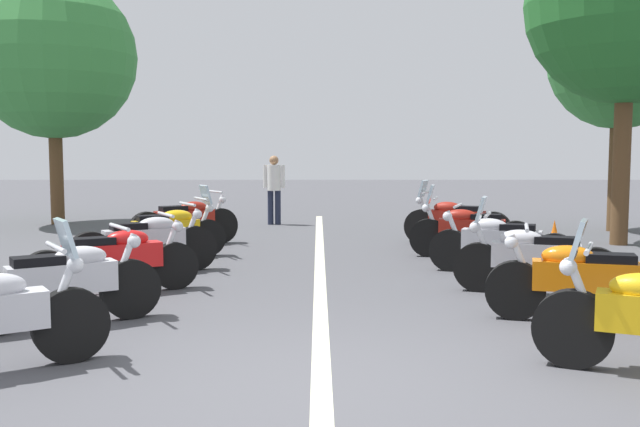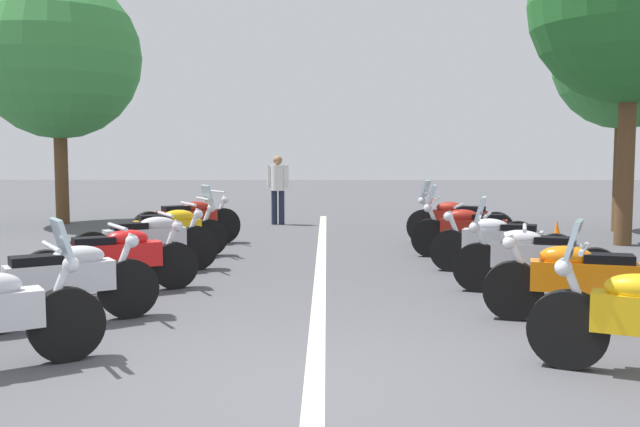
{
  "view_description": "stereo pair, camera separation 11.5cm",
  "coord_description": "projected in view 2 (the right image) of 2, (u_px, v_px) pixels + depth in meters",
  "views": [
    {
      "loc": [
        -4.96,
        0.02,
        1.74
      ],
      "look_at": [
        4.5,
        0.0,
        0.91
      ],
      "focal_mm": 39.2,
      "sensor_mm": 36.0,
      "label": 1
    },
    {
      "loc": [
        -4.96,
        -0.09,
        1.74
      ],
      "look_at": [
        4.5,
        0.0,
        0.91
      ],
      "focal_mm": 39.2,
      "sensor_mm": 36.0,
      "label": 2
    }
  ],
  "objects": [
    {
      "name": "bystander_0",
      "position": [
        278.0,
        184.0,
        16.88
      ],
      "size": [
        0.32,
        0.53,
        1.67
      ],
      "rotation": [
        0.0,
        0.0,
        3.03
      ],
      "color": "#1E2338",
      "rests_on": "ground_plane"
    },
    {
      "name": "roadside_tree_2",
      "position": [
        625.0,
        58.0,
        15.14
      ],
      "size": [
        3.09,
        3.09,
        5.35
      ],
      "color": "brown",
      "rests_on": "ground_plane"
    },
    {
      "name": "motorcycle_right_row_3",
      "position": [
        501.0,
        243.0,
        9.97
      ],
      "size": [
        0.97,
        1.99,
        0.99
      ],
      "rotation": [
        0.0,
        0.0,
        1.21
      ],
      "color": "black",
      "rests_on": "ground_plane"
    },
    {
      "name": "motorcycle_right_row_4",
      "position": [
        472.0,
        230.0,
        11.46
      ],
      "size": [
        0.84,
        2.01,
        1.21
      ],
      "rotation": [
        0.0,
        0.0,
        1.32
      ],
      "color": "black",
      "rests_on": "ground_plane"
    },
    {
      "name": "motorcycle_left_row_2",
      "position": [
        114.0,
        258.0,
        8.56
      ],
      "size": [
        1.18,
        1.94,
        0.98
      ],
      "rotation": [
        0.0,
        0.0,
        -1.07
      ],
      "color": "black",
      "rests_on": "ground_plane"
    },
    {
      "name": "motorcycle_right_row_1",
      "position": [
        582.0,
        281.0,
        7.05
      ],
      "size": [
        0.86,
        1.96,
        0.99
      ],
      "rotation": [
        0.0,
        0.0,
        1.3
      ],
      "color": "black",
      "rests_on": "ground_plane"
    },
    {
      "name": "traffic_cone_0",
      "position": [
        557.0,
        239.0,
        11.72
      ],
      "size": [
        0.36,
        0.36,
        0.61
      ],
      "color": "orange",
      "rests_on": "ground_plane"
    },
    {
      "name": "roadside_tree_0",
      "position": [
        631.0,
        3.0,
        12.79
      ],
      "size": [
        3.7,
        3.7,
        6.35
      ],
      "color": "brown",
      "rests_on": "ground_plane"
    },
    {
      "name": "motorcycle_left_row_3",
      "position": [
        147.0,
        242.0,
        9.98
      ],
      "size": [
        1.2,
        1.94,
        1.01
      ],
      "rotation": [
        0.0,
        0.0,
        -1.05
      ],
      "color": "black",
      "rests_on": "ground_plane"
    },
    {
      "name": "motorcycle_left_row_5",
      "position": [
        188.0,
        221.0,
        13.04
      ],
      "size": [
        1.27,
        1.86,
        1.02
      ],
      "rotation": [
        0.0,
        0.0,
        -1.0
      ],
      "color": "black",
      "rests_on": "ground_plane"
    },
    {
      "name": "motorcycle_left_row_4",
      "position": [
        170.0,
        231.0,
        11.45
      ],
      "size": [
        1.11,
        1.85,
        1.2
      ],
      "rotation": [
        0.0,
        0.0,
        -1.07
      ],
      "color": "black",
      "rests_on": "ground_plane"
    },
    {
      "name": "lane_centre_stripe",
      "position": [
        320.0,
        274.0,
        10.03
      ],
      "size": [
        18.28,
        0.16,
        0.01
      ],
      "primitive_type": "cube",
      "color": "beige",
      "rests_on": "ground_plane"
    },
    {
      "name": "ground_plane",
      "position": [
        314.0,
        391.0,
        5.1
      ],
      "size": [
        80.0,
        80.0,
        0.0
      ],
      "primitive_type": "plane",
      "color": "#4C4C51"
    },
    {
      "name": "motorcycle_right_row_2",
      "position": [
        533.0,
        258.0,
        8.49
      ],
      "size": [
        0.92,
        1.93,
        1.2
      ],
      "rotation": [
        0.0,
        0.0,
        1.25
      ],
      "color": "black",
      "rests_on": "ground_plane"
    },
    {
      "name": "motorcycle_right_row_5",
      "position": [
        458.0,
        221.0,
        13.02
      ],
      "size": [
        1.0,
        1.9,
        1.22
      ],
      "rotation": [
        0.0,
        0.0,
        1.15
      ],
      "color": "black",
      "rests_on": "ground_plane"
    },
    {
      "name": "roadside_tree_1",
      "position": [
        58.0,
        57.0,
        16.82
      ],
      "size": [
        3.96,
        3.96,
        6.03
      ],
      "color": "brown",
      "rests_on": "ground_plane"
    },
    {
      "name": "motorcycle_left_row_1",
      "position": [
        62.0,
        282.0,
        6.98
      ],
      "size": [
        1.18,
        1.76,
        0.99
      ],
      "rotation": [
        0.0,
        0.0,
        -1.01
      ],
      "color": "black",
      "rests_on": "ground_plane"
    }
  ]
}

